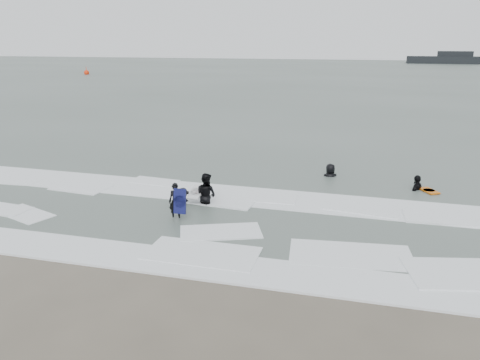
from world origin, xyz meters
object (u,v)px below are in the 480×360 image
(surfer_wading, at_px, (206,205))
(vessel_horizon, at_px, (454,59))
(surfer_centre, at_px, (176,219))
(surfer_breaker, at_px, (183,205))
(surfer_right_far, at_px, (330,177))
(buoy, at_px, (87,73))
(surfer_right_near, at_px, (417,190))

(surfer_wading, height_order, vessel_horizon, vessel_horizon)
(surfer_centre, relative_size, surfer_breaker, 0.92)
(surfer_centre, xyz_separation_m, vessel_horizon, (29.14, 136.07, 1.33))
(surfer_wading, bearing_deg, surfer_centre, 93.65)
(vessel_horizon, bearing_deg, surfer_wading, -102.03)
(surfer_centre, xyz_separation_m, surfer_right_far, (5.16, 7.47, 0.00))
(surfer_centre, distance_m, buoy, 83.62)
(surfer_centre, xyz_separation_m, surfer_wading, (0.54, 1.90, 0.00))
(surfer_right_far, bearing_deg, vessel_horizon, -121.04)
(buoy, bearing_deg, surfer_right_near, -47.03)
(surfer_breaker, xyz_separation_m, vessel_horizon, (29.53, 134.48, 1.33))
(surfer_right_near, relative_size, surfer_right_far, 1.02)
(surfer_centre, relative_size, buoy, 0.89)
(surfer_wading, height_order, surfer_right_near, surfer_wading)
(surfer_wading, height_order, buoy, buoy)
(surfer_breaker, bearing_deg, surfer_right_near, -15.12)
(surfer_breaker, bearing_deg, surfer_centre, -117.73)
(surfer_right_far, xyz_separation_m, vessel_horizon, (23.98, 128.60, 1.33))
(surfer_right_near, xyz_separation_m, buoy, (-57.59, 61.83, 0.42))
(surfer_right_far, distance_m, buoy, 80.97)
(buoy, bearing_deg, surfer_centre, -54.63)
(surfer_right_far, bearing_deg, buoy, -69.07)
(surfer_breaker, bearing_deg, surfer_right_far, 5.05)
(surfer_right_near, relative_size, vessel_horizon, 0.07)
(surfer_centre, height_order, surfer_breaker, surfer_breaker)
(surfer_breaker, distance_m, surfer_right_near, 10.70)
(surfer_right_near, distance_m, vessel_horizon, 131.25)
(surfer_right_near, height_order, surfer_right_far, surfer_right_near)
(buoy, distance_m, vessel_horizon, 103.06)
(surfer_right_near, height_order, buoy, buoy)
(surfer_centre, xyz_separation_m, buoy, (-48.40, 68.19, 0.42))
(surfer_centre, relative_size, vessel_horizon, 0.06)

